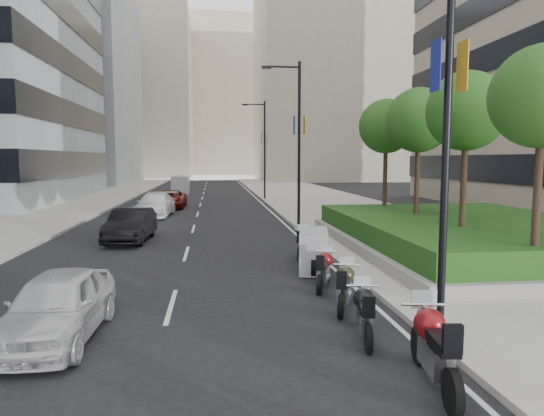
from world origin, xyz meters
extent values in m
plane|color=black|center=(0.00, 0.00, 0.00)|extent=(160.00, 160.00, 0.00)
cube|color=#9E9B93|center=(9.00, 30.00, 0.07)|extent=(10.00, 100.00, 0.15)
cube|color=#9E9B93|center=(-12.00, 30.00, 0.07)|extent=(8.00, 100.00, 0.15)
cube|color=silver|center=(3.70, 30.00, 0.01)|extent=(0.12, 100.00, 0.01)
cube|color=silver|center=(-1.50, 30.00, 0.01)|extent=(0.12, 100.00, 0.01)
cube|color=gray|center=(-24.00, 70.00, 15.00)|extent=(22.00, 26.00, 30.00)
cube|color=#B7AD93|center=(22.00, 80.00, 18.00)|extent=(28.00, 24.00, 36.00)
cube|color=#B7AD93|center=(-18.00, 100.00, 17.00)|extent=(26.00, 24.00, 34.00)
cube|color=#B7AD93|center=(2.00, 120.00, 19.00)|extent=(30.00, 24.00, 38.00)
cube|color=gray|center=(10.00, 10.00, 0.35)|extent=(10.00, 14.00, 0.40)
cube|color=#1D4213|center=(10.00, 10.00, 0.95)|extent=(9.40, 13.40, 0.80)
cylinder|color=#332319|center=(8.50, 4.00, 2.55)|extent=(0.22, 0.22, 4.00)
sphere|color=#2A5119|center=(8.50, 4.00, 5.45)|extent=(2.80, 2.80, 2.80)
cylinder|color=#332319|center=(8.50, 8.00, 2.55)|extent=(0.22, 0.22, 4.00)
sphere|color=#2A5119|center=(8.50, 8.00, 5.45)|extent=(2.80, 2.80, 2.80)
cylinder|color=#332319|center=(8.50, 12.00, 2.55)|extent=(0.22, 0.22, 4.00)
sphere|color=#2A5119|center=(8.50, 12.00, 5.45)|extent=(2.80, 2.80, 2.80)
cylinder|color=#332319|center=(8.50, 16.00, 2.55)|extent=(0.22, 0.22, 4.00)
sphere|color=#2A5119|center=(8.50, 16.00, 5.45)|extent=(2.80, 2.80, 2.80)
cylinder|color=black|center=(4.30, 1.00, 4.50)|extent=(0.16, 0.16, 9.00)
cube|color=orange|center=(4.58, 1.00, 5.60)|extent=(0.02, 0.45, 1.00)
cube|color=navy|center=(4.02, 1.00, 5.60)|extent=(0.02, 0.45, 1.00)
cylinder|color=black|center=(4.30, 18.00, 4.50)|extent=(0.16, 0.16, 9.00)
cylinder|color=black|center=(3.40, 18.00, 8.70)|extent=(1.80, 0.10, 0.10)
cube|color=black|center=(2.50, 18.00, 8.65)|extent=(0.50, 0.22, 0.14)
cube|color=orange|center=(4.58, 18.00, 5.60)|extent=(0.02, 0.45, 1.00)
cube|color=navy|center=(4.02, 18.00, 5.60)|extent=(0.02, 0.45, 1.00)
cylinder|color=black|center=(4.30, 36.00, 4.50)|extent=(0.16, 0.16, 9.00)
cylinder|color=black|center=(3.40, 36.00, 8.70)|extent=(1.80, 0.10, 0.10)
cube|color=black|center=(2.50, 36.00, 8.65)|extent=(0.50, 0.22, 0.14)
cube|color=orange|center=(4.58, 36.00, 5.60)|extent=(0.02, 0.45, 1.00)
cube|color=navy|center=(4.02, 36.00, 5.60)|extent=(0.02, 0.45, 1.00)
cylinder|color=black|center=(3.08, -1.91, 0.35)|extent=(0.23, 0.70, 0.69)
cylinder|color=black|center=(3.34, -0.14, 0.35)|extent=(0.23, 0.70, 0.69)
cube|color=silver|center=(3.20, -1.08, 0.54)|extent=(0.47, 0.99, 0.47)
sphere|color=maroon|center=(3.26, -0.72, 0.96)|extent=(0.54, 0.54, 0.54)
cube|color=black|center=(3.16, -1.41, 0.89)|extent=(0.43, 0.87, 0.18)
cylinder|color=silver|center=(3.30, -0.42, 1.20)|extent=(0.82, 0.17, 0.06)
cylinder|color=black|center=(2.58, 0.43, 0.29)|extent=(0.22, 0.59, 0.58)
cylinder|color=black|center=(2.87, 1.89, 0.29)|extent=(0.22, 0.59, 0.58)
cube|color=silver|center=(2.71, 1.12, 0.45)|extent=(0.43, 0.83, 0.39)
sphere|color=black|center=(2.77, 1.42, 0.80)|extent=(0.45, 0.45, 0.45)
cube|color=black|center=(2.66, 0.85, 0.74)|extent=(0.39, 0.73, 0.15)
cylinder|color=silver|center=(2.82, 1.67, 1.00)|extent=(0.68, 0.18, 0.05)
cylinder|color=black|center=(2.58, 2.50, 0.29)|extent=(0.32, 0.59, 0.59)
cylinder|color=black|center=(3.13, 3.91, 0.29)|extent=(0.32, 0.59, 0.59)
cube|color=silver|center=(2.83, 3.16, 0.45)|extent=(0.56, 0.85, 0.40)
sphere|color=#2D2A19|center=(2.95, 3.45, 0.81)|extent=(0.45, 0.45, 0.45)
cube|color=black|center=(2.73, 2.90, 0.76)|extent=(0.51, 0.76, 0.15)
cylinder|color=silver|center=(3.04, 3.69, 1.02)|extent=(0.67, 0.30, 0.05)
cylinder|color=black|center=(2.52, 4.55, 0.29)|extent=(0.31, 0.57, 0.57)
cylinder|color=black|center=(3.07, 5.92, 0.29)|extent=(0.31, 0.57, 0.57)
cube|color=silver|center=(2.77, 5.19, 0.44)|extent=(0.55, 0.83, 0.39)
sphere|color=maroon|center=(2.89, 5.47, 0.79)|extent=(0.44, 0.44, 0.44)
cube|color=black|center=(2.67, 4.94, 0.74)|extent=(0.50, 0.74, 0.15)
cylinder|color=silver|center=(2.98, 5.70, 0.99)|extent=(0.65, 0.30, 0.05)
cylinder|color=black|center=(2.77, 6.63, 0.33)|extent=(0.26, 0.68, 0.67)
cylinder|color=black|center=(3.13, 8.32, 0.33)|extent=(0.26, 0.68, 0.67)
cube|color=gray|center=(2.95, 7.47, 0.70)|extent=(1.36, 2.40, 1.35)
cylinder|color=black|center=(2.74, 8.92, 0.29)|extent=(0.28, 0.59, 0.58)
cylinder|color=black|center=(3.17, 10.35, 0.29)|extent=(0.28, 0.59, 0.58)
cube|color=silver|center=(2.94, 9.59, 0.45)|extent=(0.50, 0.84, 0.39)
sphere|color=#2B2B18|center=(3.03, 9.89, 0.81)|extent=(0.45, 0.45, 0.45)
cube|color=black|center=(2.86, 9.32, 0.75)|extent=(0.46, 0.75, 0.15)
cylinder|color=silver|center=(3.10, 10.13, 1.01)|extent=(0.68, 0.25, 0.05)
imported|color=silver|center=(-3.65, 1.95, 0.72)|extent=(1.81, 4.26, 1.43)
imported|color=black|center=(-4.18, 14.26, 0.76)|extent=(1.88, 4.67, 1.51)
imported|color=silver|center=(-4.24, 24.13, 0.76)|extent=(2.53, 5.41, 1.53)
imported|color=maroon|center=(-3.75, 29.61, 0.70)|extent=(2.42, 5.05, 1.39)
cube|color=#ACACAE|center=(-3.95, 45.26, 0.97)|extent=(1.78, 4.63, 1.94)
cube|color=#ACACAE|center=(-3.95, 43.50, 0.51)|extent=(1.76, 1.12, 1.02)
cylinder|color=black|center=(-4.69, 43.59, 0.32)|extent=(0.23, 0.65, 0.65)
cylinder|color=black|center=(-3.21, 43.59, 0.32)|extent=(0.23, 0.65, 0.65)
cylinder|color=black|center=(-4.69, 46.74, 0.32)|extent=(0.23, 0.65, 0.65)
cylinder|color=black|center=(-3.21, 46.74, 0.32)|extent=(0.23, 0.65, 0.65)
camera|label=1|loc=(-0.38, -8.36, 3.76)|focal=32.00mm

